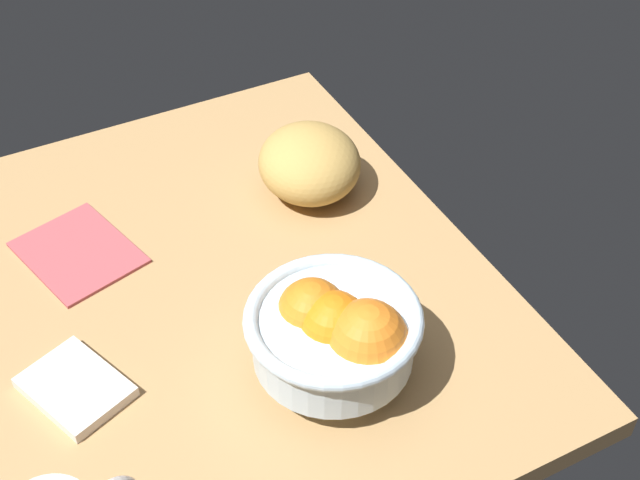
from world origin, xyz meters
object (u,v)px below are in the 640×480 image
Objects in this scene: fruit_bowl at (336,333)px; napkin_folded at (75,387)px; napkin_spare at (78,251)px; bread_loaf at (310,163)px.

napkin_folded is (10.34, 25.77, -5.61)cm from fruit_bowl.
napkin_spare is at bearing 32.13° from fruit_bowl.
napkin_folded is at bearing 68.13° from fruit_bowl.
fruit_bowl reaches higher than napkin_folded.
napkin_folded is at bearing 163.45° from napkin_spare.
napkin_folded is at bearing 116.79° from bread_loaf.
fruit_bowl is 1.26× the size of napkin_spare.
bread_loaf reaches higher than napkin_folded.
napkin_spare is at bearing -16.55° from napkin_folded.
napkin_spare is (31.17, 19.58, -5.83)cm from fruit_bowl.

